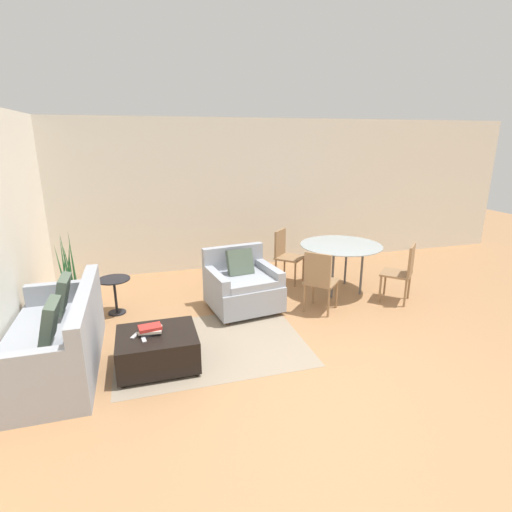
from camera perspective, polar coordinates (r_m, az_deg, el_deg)
ground_plane at (r=4.43m, az=9.21°, el=-16.54°), size 20.00×20.00×0.00m
wall_back at (r=7.54m, az=-3.40°, el=8.70°), size 12.00×0.06×2.75m
area_rug at (r=4.97m, az=-6.38°, el=-12.46°), size 2.22×1.65×0.01m
couch at (r=4.85m, az=-26.53°, el=-11.00°), size 0.90×1.87×0.91m
armchair at (r=5.77m, az=-1.99°, el=-4.30°), size 1.05×1.02×0.88m
ottoman at (r=4.55m, az=-13.88°, el=-12.69°), size 0.84×0.70×0.39m
book_stack at (r=4.47m, az=-14.91°, el=-10.13°), size 0.26×0.19×0.09m
tv_remote_primary at (r=4.39m, az=-15.77°, el=-11.31°), size 0.06×0.16×0.01m
tv_remote_secondary at (r=4.49m, az=-16.87°, el=-10.78°), size 0.10×0.14×0.01m
potted_plant at (r=6.13m, az=-24.89°, el=-5.50°), size 0.40×0.40×1.24m
side_table at (r=5.95m, az=-19.54°, el=-4.46°), size 0.44×0.44×0.52m
dining_table at (r=6.48m, az=12.02°, el=0.99°), size 1.29×1.29×0.77m
dining_chair_near_left at (r=5.66m, az=9.04°, el=-3.12°), size 0.59×0.59×0.90m
dining_chair_near_right at (r=6.34m, az=20.26°, el=-1.79°), size 0.59×0.59×0.90m
dining_chair_far_left at (r=6.85m, az=4.21°, el=0.54°), size 0.59×0.59×0.90m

